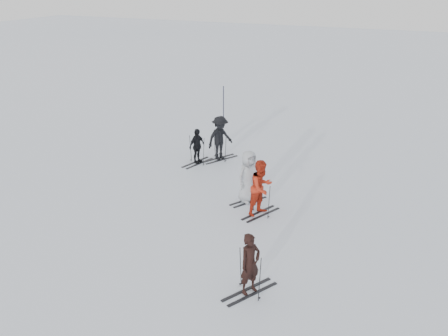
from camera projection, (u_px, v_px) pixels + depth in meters
name	position (u px, v px, depth m)	size (l,w,h in m)	color
ground	(212.00, 204.00, 17.65)	(120.00, 120.00, 0.00)	silver
skier_near_dark	(250.00, 265.00, 12.50)	(0.60, 0.39, 1.65)	black
skier_red	(261.00, 188.00, 16.54)	(0.93, 0.72, 1.91)	#B22814
skier_grey	(249.00, 177.00, 17.49)	(0.92, 0.60, 1.88)	#A2A7AC
skier_uphill_left	(197.00, 147.00, 21.09)	(0.88, 0.37, 1.50)	black
skier_uphill_far	(220.00, 138.00, 21.44)	(1.23, 0.71, 1.91)	black
skis_near_dark	(250.00, 272.00, 12.58)	(0.88, 1.67, 1.22)	black
skis_red	(261.00, 198.00, 16.68)	(0.85, 1.61, 1.18)	black
skis_grey	(248.00, 187.00, 17.63)	(0.81, 1.53, 1.12)	black
skis_uphill_left	(197.00, 150.00, 21.14)	(0.89, 1.68, 1.23)	black
skis_uphill_far	(220.00, 145.00, 21.56)	(0.93, 1.75, 1.28)	black
piste_marker	(223.00, 105.00, 26.62)	(0.04, 0.04, 2.01)	black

